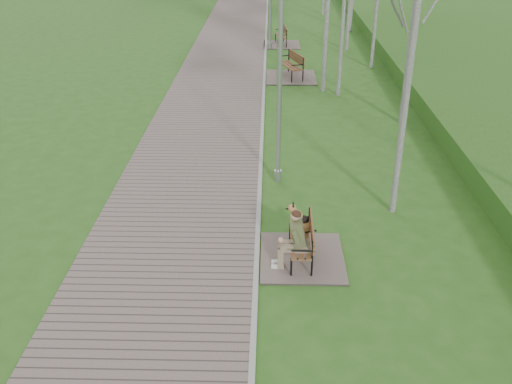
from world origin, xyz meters
TOP-DOWN VIEW (x-y plane):
  - ground at (0.00, 0.00)m, footprint 120.00×120.00m
  - walkway at (-1.75, 21.50)m, footprint 3.50×67.00m
  - kerb at (0.00, 21.50)m, footprint 0.10×67.00m
  - embankment at (12.00, 20.00)m, footprint 14.00×70.00m
  - bench_main at (0.79, -1.33)m, footprint 1.61×1.79m
  - bench_second at (1.01, 11.51)m, footprint 1.95×2.17m
  - bench_third at (0.74, 17.29)m, footprint 1.74×1.93m
  - lamp_post_near at (0.44, 2.17)m, footprint 0.19×0.19m

SIDE VIEW (x-z plane):
  - ground at x=0.00m, z-range 0.00..0.00m
  - embankment at x=12.00m, z-range -0.80..0.80m
  - walkway at x=-1.75m, z-range 0.00..0.04m
  - kerb at x=0.00m, z-range 0.00..0.05m
  - bench_third at x=0.74m, z-range -0.34..0.73m
  - bench_second at x=1.01m, z-range -0.38..0.82m
  - bench_main at x=0.79m, z-range -0.31..1.09m
  - lamp_post_near at x=0.44m, z-range -0.16..4.73m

